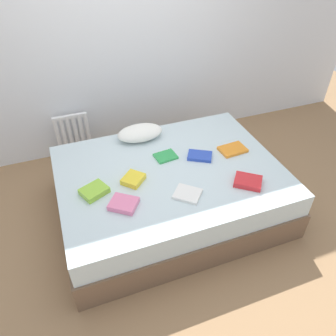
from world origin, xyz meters
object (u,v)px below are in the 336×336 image
(pillow, at_px, (140,133))
(textbook_blue, at_px, (200,156))
(textbook_red, at_px, (248,181))
(radiator, at_px, (73,133))
(textbook_green, at_px, (166,156))
(textbook_white, at_px, (188,194))
(bed, at_px, (170,190))
(textbook_pink, at_px, (124,204))
(textbook_lime, at_px, (94,191))
(textbook_orange, at_px, (233,149))
(textbook_yellow, at_px, (133,179))

(pillow, bearing_deg, textbook_blue, -49.17)
(textbook_red, bearing_deg, radiator, 166.16)
(textbook_green, distance_m, textbook_white, 0.54)
(bed, height_order, textbook_blue, textbook_blue)
(bed, distance_m, textbook_red, 0.74)
(textbook_pink, height_order, textbook_blue, textbook_pink)
(textbook_white, distance_m, textbook_blue, 0.53)
(textbook_green, xyz_separation_m, textbook_lime, (-0.71, -0.26, 0.01))
(bed, bearing_deg, textbook_green, 81.77)
(radiator, relative_size, textbook_blue, 2.05)
(textbook_red, bearing_deg, textbook_white, -147.29)
(textbook_green, distance_m, textbook_blue, 0.32)
(textbook_green, relative_size, textbook_orange, 0.78)
(textbook_red, xyz_separation_m, textbook_orange, (0.11, 0.46, -0.01))
(bed, bearing_deg, textbook_white, -87.17)
(textbook_white, distance_m, textbook_orange, 0.77)
(textbook_blue, bearing_deg, textbook_orange, 28.14)
(radiator, bearing_deg, textbook_green, -53.55)
(pillow, relative_size, textbook_lime, 2.22)
(pillow, height_order, textbook_green, pillow)
(textbook_white, distance_m, textbook_red, 0.53)
(textbook_green, height_order, textbook_blue, textbook_blue)
(textbook_yellow, distance_m, textbook_white, 0.48)
(pillow, bearing_deg, bed, -79.58)
(textbook_orange, xyz_separation_m, textbook_lime, (-1.35, -0.13, 0.01))
(textbook_green, distance_m, textbook_red, 0.79)
(bed, xyz_separation_m, textbook_yellow, (-0.35, -0.04, 0.28))
(textbook_orange, distance_m, textbook_lime, 1.35)
(radiator, xyz_separation_m, textbook_green, (0.75, -1.01, 0.19))
(textbook_lime, bearing_deg, pillow, 23.78)
(textbook_yellow, distance_m, textbook_pink, 0.30)
(textbook_yellow, xyz_separation_m, textbook_blue, (0.67, 0.11, -0.01))
(textbook_white, height_order, textbook_blue, textbook_blue)
(textbook_white, relative_size, textbook_orange, 0.83)
(pillow, relative_size, textbook_white, 2.19)
(textbook_blue, bearing_deg, textbook_yellow, -140.32)
(bed, xyz_separation_m, textbook_blue, (0.32, 0.07, 0.27))
(textbook_green, height_order, textbook_pink, textbook_pink)
(textbook_red, bearing_deg, textbook_orange, 113.96)
(bed, bearing_deg, textbook_orange, 5.25)
(textbook_pink, bearing_deg, pillow, 102.17)
(textbook_pink, bearing_deg, textbook_green, 79.12)
(textbook_white, xyz_separation_m, textbook_blue, (0.31, 0.43, 0.00))
(textbook_orange, bearing_deg, textbook_blue, 173.77)
(textbook_yellow, bearing_deg, bed, -37.54)
(radiator, height_order, textbook_green, radiator)
(radiator, relative_size, pillow, 1.00)
(pillow, distance_m, textbook_pink, 0.95)
(pillow, height_order, textbook_yellow, pillow)
(textbook_yellow, distance_m, textbook_blue, 0.68)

